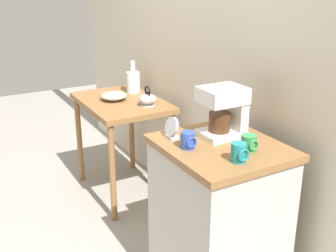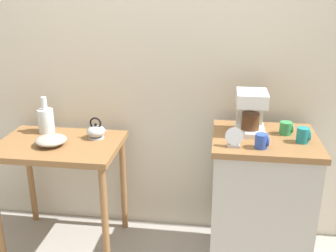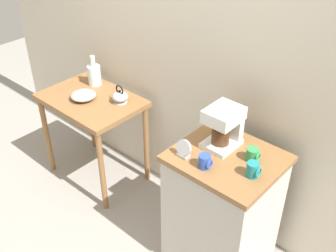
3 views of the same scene
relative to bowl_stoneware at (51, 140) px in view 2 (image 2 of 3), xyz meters
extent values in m
plane|color=gray|center=(0.62, 0.07, -0.81)|extent=(8.00, 8.00, 0.00)
cube|color=beige|center=(0.72, 0.44, 0.59)|extent=(4.40, 0.10, 2.80)
cube|color=olive|center=(0.03, 0.05, -0.05)|extent=(0.80, 0.56, 0.04)
cylinder|color=olive|center=(0.39, -0.19, -0.44)|extent=(0.04, 0.04, 0.74)
cylinder|color=olive|center=(-0.33, 0.29, -0.44)|extent=(0.04, 0.04, 0.74)
cylinder|color=olive|center=(0.39, 0.29, -0.44)|extent=(0.04, 0.04, 0.74)
cube|color=#BCB7AD|center=(1.35, 0.02, -0.38)|extent=(0.59, 0.53, 0.86)
cube|color=olive|center=(1.35, 0.02, 0.07)|extent=(0.62, 0.56, 0.04)
cylinder|color=#9E998C|center=(0.00, 0.00, -0.03)|extent=(0.09, 0.09, 0.01)
ellipsoid|color=#9E998C|center=(0.00, 0.00, 0.00)|extent=(0.20, 0.20, 0.05)
cylinder|color=#B2B5BA|center=(0.25, 0.16, -0.03)|extent=(0.11, 0.11, 0.01)
ellipsoid|color=#B2B5BA|center=(0.25, 0.16, 0.01)|extent=(0.13, 0.13, 0.08)
cone|color=#B2B5BA|center=(0.31, 0.16, 0.02)|extent=(0.06, 0.03, 0.05)
sphere|color=black|center=(0.25, 0.16, 0.06)|extent=(0.02, 0.02, 0.02)
torus|color=black|center=(0.25, 0.16, 0.07)|extent=(0.08, 0.01, 0.08)
cylinder|color=silver|center=(-0.13, 0.22, 0.05)|extent=(0.11, 0.11, 0.17)
cylinder|color=silver|center=(-0.13, 0.22, 0.18)|extent=(0.04, 0.04, 0.09)
cube|color=white|center=(1.25, 0.08, 0.10)|extent=(0.18, 0.22, 0.03)
cube|color=white|center=(1.25, 0.16, 0.22)|extent=(0.16, 0.05, 0.26)
cube|color=white|center=(1.25, 0.08, 0.31)|extent=(0.18, 0.22, 0.08)
cylinder|color=#4C2D19|center=(1.25, 0.07, 0.17)|extent=(0.11, 0.11, 0.10)
cylinder|color=#338C4C|center=(1.47, 0.08, 0.13)|extent=(0.07, 0.07, 0.08)
torus|color=#338C4C|center=(1.51, 0.08, 0.13)|extent=(0.01, 0.05, 0.05)
cylinder|color=teal|center=(1.55, -0.04, 0.13)|extent=(0.07, 0.07, 0.09)
torus|color=teal|center=(1.58, -0.04, 0.13)|extent=(0.01, 0.06, 0.06)
cylinder|color=#2D4CAD|center=(1.30, -0.15, 0.13)|extent=(0.07, 0.07, 0.08)
torus|color=#2D4CAD|center=(1.34, -0.15, 0.13)|extent=(0.01, 0.06, 0.06)
cube|color=#B2B5BA|center=(1.15, -0.16, 0.10)|extent=(0.07, 0.05, 0.02)
cylinder|color=#B2B5BA|center=(1.15, -0.16, 0.15)|extent=(0.10, 0.05, 0.10)
cylinder|color=black|center=(1.15, -0.16, 0.15)|extent=(0.09, 0.03, 0.08)
camera|label=1|loc=(2.91, -1.16, 0.90)|focal=45.49mm
camera|label=2|loc=(1.07, -2.22, 0.95)|focal=42.06mm
camera|label=3|loc=(2.34, -1.62, 1.56)|focal=43.29mm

